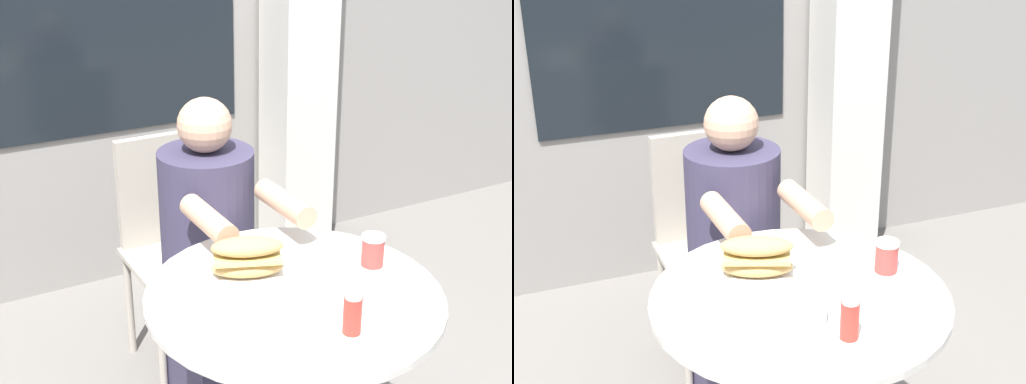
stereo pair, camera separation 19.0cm
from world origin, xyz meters
The scene contains 8 objects.
lattice_pillar centered at (0.87, 1.43, 1.20)m, with size 0.27×0.27×2.40m.
cafe_table centered at (0.00, 0.00, 0.54)m, with size 0.76×0.76×0.74m.
diner_chair centered at (0.02, 0.90, 0.52)m, with size 0.39×0.39×0.87m.
seated_diner centered at (0.02, 0.55, 0.48)m, with size 0.32×0.56×1.10m.
sandwich_on_plate centered at (-0.07, 0.12, 0.79)m, with size 0.22×0.22×0.12m.
drink_cup centered at (0.26, 0.02, 0.78)m, with size 0.06×0.06×0.09m.
napkin_box centered at (-0.03, -0.10, 0.77)m, with size 0.12×0.12×0.06m.
condiment_bottle centered at (0.02, -0.22, 0.79)m, with size 0.04×0.04×0.12m.
Camera 2 is at (-0.65, -1.42, 1.67)m, focal length 50.00 mm.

